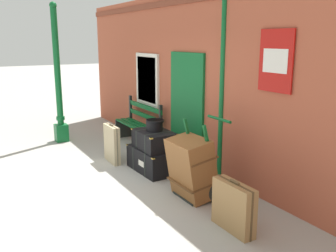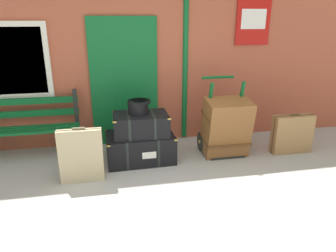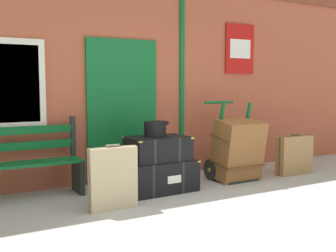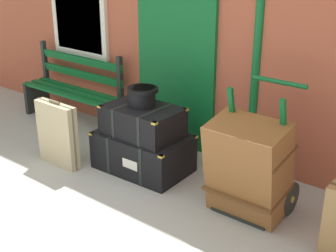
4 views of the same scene
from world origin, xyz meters
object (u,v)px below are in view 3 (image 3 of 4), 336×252
object	(u,v)px
platform_bench	(17,164)
suitcase_slate	(294,155)
steamer_trunk_middle	(158,149)
round_hatbox	(155,128)
suitcase_beige	(113,178)
large_brown_trunk	(238,150)
porters_trolley	(230,161)
steamer_trunk_base	(156,176)

from	to	relation	value
platform_bench	suitcase_slate	xyz separation A→B (m)	(4.13, -0.68, -0.13)
steamer_trunk_middle	round_hatbox	xyz separation A→B (m)	(-0.03, 0.02, 0.28)
round_hatbox	suitcase_beige	distance (m)	1.08
platform_bench	round_hatbox	size ratio (longest dim) A/B	4.78
platform_bench	large_brown_trunk	world-z (taller)	platform_bench
suitcase_slate	platform_bench	bearing A→B (deg)	170.63
steamer_trunk_middle	porters_trolley	xyz separation A→B (m)	(1.32, 0.11, -0.31)
platform_bench	suitcase_slate	distance (m)	4.19
steamer_trunk_middle	suitcase_slate	xyz separation A→B (m)	(2.41, -0.16, -0.27)
round_hatbox	large_brown_trunk	size ratio (longest dim) A/B	0.36
steamer_trunk_base	steamer_trunk_middle	bearing A→B (deg)	-33.55
steamer_trunk_base	platform_bench	bearing A→B (deg)	163.38
platform_bench	round_hatbox	xyz separation A→B (m)	(1.70, -0.50, 0.41)
steamer_trunk_middle	large_brown_trunk	xyz separation A→B (m)	(1.32, -0.07, -0.11)
porters_trolley	large_brown_trunk	bearing A→B (deg)	-90.00
suitcase_slate	steamer_trunk_middle	bearing A→B (deg)	176.17
large_brown_trunk	steamer_trunk_middle	bearing A→B (deg)	177.01
porters_trolley	large_brown_trunk	xyz separation A→B (m)	(-0.00, -0.18, 0.20)
porters_trolley	platform_bench	bearing A→B (deg)	172.30
porters_trolley	suitcase_beige	xyz separation A→B (m)	(-2.16, -0.59, 0.09)
porters_trolley	large_brown_trunk	distance (m)	0.27
suitcase_slate	steamer_trunk_base	bearing A→B (deg)	175.94
large_brown_trunk	suitcase_beige	xyz separation A→B (m)	(-2.16, -0.41, -0.11)
large_brown_trunk	suitcase_beige	distance (m)	2.20
steamer_trunk_base	porters_trolley	size ratio (longest dim) A/B	0.87
suitcase_slate	round_hatbox	bearing A→B (deg)	175.72
round_hatbox	platform_bench	bearing A→B (deg)	163.61
platform_bench	porters_trolley	distance (m)	3.07
platform_bench	steamer_trunk_base	distance (m)	1.80
steamer_trunk_base	suitcase_slate	xyz separation A→B (m)	(2.42, -0.17, 0.10)
large_brown_trunk	platform_bench	bearing A→B (deg)	169.03
platform_bench	steamer_trunk_base	world-z (taller)	platform_bench
steamer_trunk_base	large_brown_trunk	xyz separation A→B (m)	(1.33, -0.08, 0.26)
steamer_trunk_base	suitcase_slate	size ratio (longest dim) A/B	1.55
steamer_trunk_middle	steamer_trunk_base	bearing A→B (deg)	146.45
porters_trolley	suitcase_beige	distance (m)	2.24
round_hatbox	large_brown_trunk	world-z (taller)	round_hatbox
large_brown_trunk	suitcase_slate	size ratio (longest dim) A/B	1.41
platform_bench	porters_trolley	xyz separation A→B (m)	(3.04, -0.41, -0.18)
platform_bench	large_brown_trunk	size ratio (longest dim) A/B	1.70
porters_trolley	large_brown_trunk	size ratio (longest dim) A/B	1.26
large_brown_trunk	suitcase_beige	bearing A→B (deg)	-169.22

